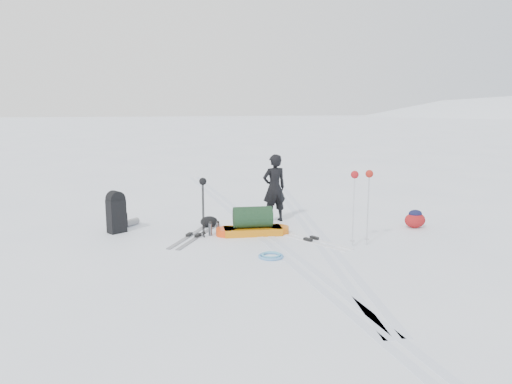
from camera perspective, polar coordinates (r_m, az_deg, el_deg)
ground at (r=10.68m, az=1.14°, el=-5.15°), size 200.00×200.00×0.00m
ski_tracks at (r=11.65m, az=3.03°, el=-3.84°), size 3.38×17.97×0.01m
skier at (r=11.92m, az=2.10°, el=0.45°), size 0.66×0.49×1.63m
pulk_sled at (r=10.83m, az=-0.38°, el=-3.66°), size 1.63×0.60×0.61m
expedition_rucksack at (r=11.42m, az=-15.50°, el=-2.30°), size 0.71×0.99×0.93m
ski_poles_black at (r=10.49m, az=-6.09°, el=0.38°), size 0.16×0.19×1.28m
ski_poles_silver at (r=9.99m, az=12.00°, el=1.03°), size 0.48×0.20×1.52m
touring_skis_grey at (r=10.76m, az=-7.15°, el=-5.03°), size 1.24×1.90×0.07m
touring_skis_white at (r=10.44m, az=6.32°, el=-5.47°), size 1.23×1.87×0.07m
rope_coil at (r=9.31m, az=1.72°, el=-7.28°), size 0.54×0.54×0.06m
small_daypack at (r=11.97m, az=17.71°, el=-2.96°), size 0.60×0.54×0.42m
thermos_pair at (r=10.86m, az=-4.83°, el=-4.15°), size 0.27×0.22×0.30m
stuff_sack at (r=11.54m, az=-5.39°, el=-3.39°), size 0.42×0.32×0.25m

